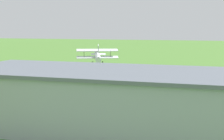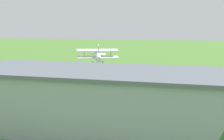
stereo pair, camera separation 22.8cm
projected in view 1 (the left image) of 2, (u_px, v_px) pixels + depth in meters
ground_plane at (132, 85)px, 65.85m from camera, size 400.00×400.00×0.00m
hangar at (123, 101)px, 37.20m from camera, size 35.61×14.34×6.32m
biplane at (98, 55)px, 67.03m from camera, size 8.08×7.29×3.97m
car_grey at (52, 90)px, 56.09m from camera, size 2.47×4.50×1.58m
car_yellow at (3, 91)px, 55.46m from camera, size 2.52×4.18×1.60m
person_walking_on_apron at (62, 86)px, 60.30m from camera, size 0.47×0.47×1.52m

